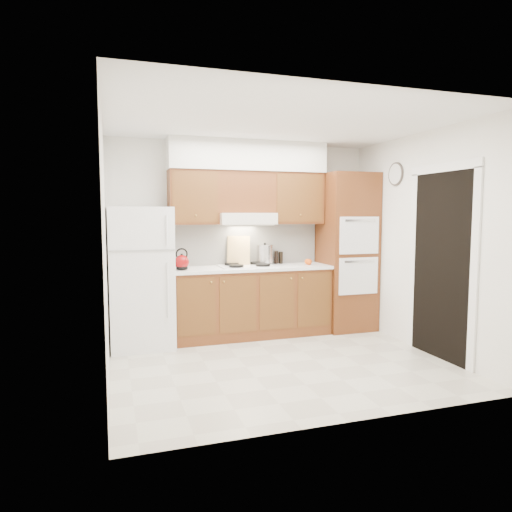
{
  "coord_description": "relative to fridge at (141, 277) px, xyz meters",
  "views": [
    {
      "loc": [
        -1.75,
        -4.57,
        1.64
      ],
      "look_at": [
        -0.14,
        0.45,
        1.15
      ],
      "focal_mm": 32.0,
      "sensor_mm": 36.0,
      "label": 1
    }
  ],
  "objects": [
    {
      "name": "condiment_c",
      "position": [
        1.95,
        0.31,
        0.16
      ],
      "size": [
        0.06,
        0.06,
        0.16
      ],
      "primitive_type": "cylinder",
      "rotation": [
        0.0,
        0.0,
        0.08
      ],
      "color": "black",
      "rests_on": "countertop"
    },
    {
      "name": "condiment_b",
      "position": [
        1.94,
        0.27,
        0.16
      ],
      "size": [
        0.06,
        0.06,
        0.16
      ],
      "primitive_type": "cylinder",
      "rotation": [
        0.0,
        0.0,
        0.12
      ],
      "color": "black",
      "rests_on": "countertop"
    },
    {
      "name": "floor",
      "position": [
        1.41,
        -1.14,
        -0.86
      ],
      "size": [
        3.6,
        3.6,
        0.0
      ],
      "primitive_type": "plane",
      "color": "beige",
      "rests_on": "ground"
    },
    {
      "name": "cooktop",
      "position": [
        1.38,
        0.07,
        0.09
      ],
      "size": [
        0.74,
        0.5,
        0.01
      ],
      "primitive_type": "cube",
      "color": "white",
      "rests_on": "countertop"
    },
    {
      "name": "doorway",
      "position": [
        3.19,
        -1.49,
        0.19
      ],
      "size": [
        0.02,
        0.9,
        2.1
      ],
      "primitive_type": "cube",
      "color": "black",
      "rests_on": "floor"
    },
    {
      "name": "range_hood",
      "position": [
        1.38,
        0.13,
        0.71
      ],
      "size": [
        0.75,
        0.45,
        0.15
      ],
      "primitive_type": "cube",
      "color": "silver",
      "rests_on": "wall_back"
    },
    {
      "name": "wall_left",
      "position": [
        -0.4,
        -1.14,
        0.44
      ],
      "size": [
        0.02,
        3.0,
        2.6
      ],
      "primitive_type": "cube",
      "color": "white",
      "rests_on": "floor"
    },
    {
      "name": "ceiling",
      "position": [
        1.41,
        -1.14,
        1.74
      ],
      "size": [
        3.6,
        3.6,
        0.0
      ],
      "primitive_type": "plane",
      "color": "white",
      "rests_on": "wall_back"
    },
    {
      "name": "wall_back",
      "position": [
        1.41,
        0.36,
        0.44
      ],
      "size": [
        3.6,
        0.02,
        2.6
      ],
      "primitive_type": "cube",
      "color": "white",
      "rests_on": "floor"
    },
    {
      "name": "oven_cabinet",
      "position": [
        2.85,
        0.03,
        0.24
      ],
      "size": [
        0.7,
        0.65,
        2.2
      ],
      "primitive_type": "cube",
      "color": "brown",
      "rests_on": "floor"
    },
    {
      "name": "stock_pot",
      "position": [
        1.68,
        0.21,
        0.23
      ],
      "size": [
        0.29,
        0.29,
        0.24
      ],
      "primitive_type": "cylinder",
      "rotation": [
        0.0,
        0.0,
        0.31
      ],
      "color": "silver",
      "rests_on": "cooktop"
    },
    {
      "name": "kettle",
      "position": [
        0.49,
        -0.06,
        0.18
      ],
      "size": [
        0.22,
        0.22,
        0.18
      ],
      "primitive_type": "sphere",
      "rotation": [
        0.0,
        0.0,
        -0.23
      ],
      "color": "maroon",
      "rests_on": "countertop"
    },
    {
      "name": "orange_far",
      "position": [
        2.24,
        -0.01,
        0.12
      ],
      "size": [
        0.09,
        0.09,
        0.08
      ],
      "primitive_type": "sphere",
      "rotation": [
        0.0,
        0.0,
        0.08
      ],
      "color": "#E25A0B",
      "rests_on": "countertop"
    },
    {
      "name": "upper_cab_right",
      "position": [
        2.12,
        0.19,
        0.99
      ],
      "size": [
        0.73,
        0.33,
        0.7
      ],
      "primitive_type": "cube",
      "color": "brown",
      "rests_on": "wall_back"
    },
    {
      "name": "backsplash",
      "position": [
        1.43,
        0.34,
        0.36
      ],
      "size": [
        2.11,
        0.03,
        0.56
      ],
      "primitive_type": "cube",
      "color": "white",
      "rests_on": "countertop"
    },
    {
      "name": "countertop",
      "position": [
        1.43,
        0.05,
        0.06
      ],
      "size": [
        2.13,
        0.62,
        0.04
      ],
      "primitive_type": "cube",
      "color": "white",
      "rests_on": "base_cabinets"
    },
    {
      "name": "orange_near",
      "position": [
        2.24,
        0.04,
        0.12
      ],
      "size": [
        0.1,
        0.1,
        0.08
      ],
      "primitive_type": "sphere",
      "rotation": [
        0.0,
        0.0,
        -0.25
      ],
      "color": "#F4610C",
      "rests_on": "countertop"
    },
    {
      "name": "cutting_board",
      "position": [
        1.31,
        0.23,
        0.28
      ],
      "size": [
        0.32,
        0.2,
        0.4
      ],
      "primitive_type": "cube",
      "rotation": [
        -0.21,
        0.0,
        -0.34
      ],
      "color": "tan",
      "rests_on": "countertop"
    },
    {
      "name": "wall_right",
      "position": [
        3.21,
        -1.14,
        0.44
      ],
      "size": [
        0.02,
        3.0,
        2.6
      ],
      "primitive_type": "cube",
      "color": "white",
      "rests_on": "floor"
    },
    {
      "name": "wall_clock",
      "position": [
        3.19,
        -0.59,
        1.29
      ],
      "size": [
        0.02,
        0.3,
        0.3
      ],
      "primitive_type": "cylinder",
      "rotation": [
        0.0,
        1.57,
        0.0
      ],
      "color": "#3F3833",
      "rests_on": "wall_right"
    },
    {
      "name": "fridge",
      "position": [
        0.0,
        0.0,
        0.0
      ],
      "size": [
        0.75,
        0.72,
        1.72
      ],
      "primitive_type": "cube",
      "color": "white",
      "rests_on": "floor"
    },
    {
      "name": "soffit",
      "position": [
        1.43,
        0.18,
        1.54
      ],
      "size": [
        2.13,
        0.36,
        0.4
      ],
      "primitive_type": "cube",
      "color": "silver",
      "rests_on": "wall_back"
    },
    {
      "name": "base_cabinets",
      "position": [
        1.43,
        0.06,
        -0.41
      ],
      "size": [
        2.11,
        0.6,
        0.9
      ],
      "primitive_type": "cube",
      "color": "brown",
      "rests_on": "floor"
    },
    {
      "name": "condiment_a",
      "position": [
        1.86,
        0.26,
        0.17
      ],
      "size": [
        0.06,
        0.06,
        0.18
      ],
      "primitive_type": "cylinder",
      "rotation": [
        0.0,
        0.0,
        -0.1
      ],
      "color": "black",
      "rests_on": "countertop"
    },
    {
      "name": "upper_cab_left",
      "position": [
        0.69,
        0.19,
        0.99
      ],
      "size": [
        0.63,
        0.33,
        0.7
      ],
      "primitive_type": "cube",
      "color": "brown",
      "rests_on": "wall_back"
    },
    {
      "name": "upper_cab_over_hood",
      "position": [
        1.38,
        0.19,
        1.06
      ],
      "size": [
        0.75,
        0.33,
        0.55
      ],
      "primitive_type": "cube",
      "color": "brown",
      "rests_on": "range_hood"
    }
  ]
}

